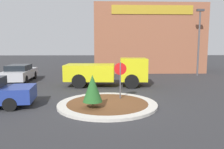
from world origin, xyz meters
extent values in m
plane|color=#2D2D30|center=(0.00, 0.00, 0.00)|extent=(120.00, 120.00, 0.00)
cylinder|color=#BCB7AD|center=(0.00, 0.00, 0.06)|extent=(4.87, 4.87, 0.13)
cylinder|color=brown|center=(0.00, 0.00, 0.07)|extent=(4.00, 4.00, 0.13)
cylinder|color=#4C4C51|center=(0.70, 0.90, 1.03)|extent=(0.07, 0.07, 2.06)
cylinder|color=#B71414|center=(0.70, 0.90, 1.72)|extent=(0.65, 0.03, 0.65)
cylinder|color=brown|center=(-0.68, -0.80, 0.27)|extent=(0.08, 0.08, 0.27)
cone|color=#235623|center=(-0.68, -0.80, 1.02)|extent=(0.89, 0.89, 1.23)
cube|color=gold|center=(1.96, 5.21, 1.24)|extent=(2.00, 2.13, 1.59)
cube|color=gold|center=(-1.20, 5.41, 1.01)|extent=(3.64, 2.34, 1.13)
cube|color=black|center=(2.62, 5.17, 1.52)|extent=(0.15, 1.80, 0.56)
cylinder|color=black|center=(1.85, 6.20, 0.49)|extent=(1.00, 0.30, 0.99)
cylinder|color=black|center=(1.73, 4.25, 0.49)|extent=(1.00, 0.30, 0.99)
cylinder|color=black|center=(-1.78, 6.43, 0.49)|extent=(1.00, 0.30, 0.99)
cylinder|color=black|center=(-1.90, 4.48, 0.49)|extent=(1.00, 0.30, 0.99)
cube|color=#93563D|center=(4.79, 15.29, 3.70)|extent=(11.96, 6.00, 7.40)
cube|color=#B28E23|center=(4.79, 12.26, 6.59)|extent=(8.37, 0.08, 0.90)
cube|color=#B7B7BC|center=(-7.11, 7.64, 0.63)|extent=(2.12, 4.69, 0.68)
cube|color=black|center=(-7.09, 7.41, 1.18)|extent=(1.73, 2.30, 0.43)
cylinder|color=black|center=(-8.03, 9.00, 0.34)|extent=(0.24, 0.68, 0.67)
cylinder|color=black|center=(-6.38, 9.11, 0.34)|extent=(0.24, 0.68, 0.67)
cylinder|color=black|center=(-7.83, 6.17, 0.34)|extent=(0.24, 0.68, 0.67)
cylinder|color=black|center=(-6.18, 6.28, 0.34)|extent=(0.24, 0.68, 0.67)
cylinder|color=black|center=(-4.59, 0.90, 0.31)|extent=(0.64, 0.28, 0.62)
cylinder|color=black|center=(-4.38, -0.79, 0.31)|extent=(0.64, 0.28, 0.62)
cylinder|color=#4C4C51|center=(9.06, 10.67, 3.08)|extent=(0.16, 0.16, 6.16)
cube|color=#38383D|center=(9.06, 10.67, 6.31)|extent=(0.70, 0.30, 0.20)
camera|label=1|loc=(-0.14, -10.46, 2.90)|focal=35.00mm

